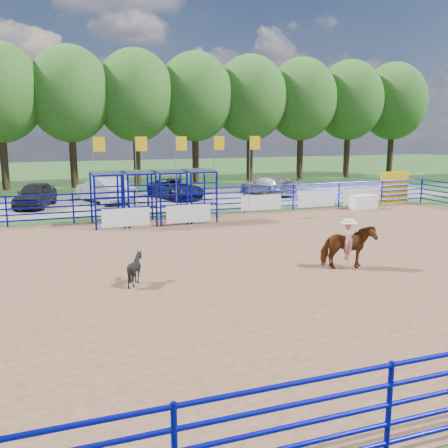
# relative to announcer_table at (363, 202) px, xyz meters

# --- Properties ---
(ground) EXTENTS (120.00, 120.00, 0.00)m
(ground) POSITION_rel_announcer_table_xyz_m (-9.99, -8.97, -0.42)
(ground) COLOR #305622
(ground) RESTS_ON ground
(arena_dirt) EXTENTS (30.00, 20.00, 0.02)m
(arena_dirt) POSITION_rel_announcer_table_xyz_m (-9.99, -8.97, -0.41)
(arena_dirt) COLOR brown
(arena_dirt) RESTS_ON ground
(gravel_strip) EXTENTS (40.00, 10.00, 0.01)m
(gravel_strip) POSITION_rel_announcer_table_xyz_m (-9.99, 8.03, -0.42)
(gravel_strip) COLOR slate
(gravel_strip) RESTS_ON ground
(announcer_table) EXTENTS (1.52, 0.75, 0.80)m
(announcer_table) POSITION_rel_announcer_table_xyz_m (0.00, 0.00, 0.00)
(announcer_table) COLOR white
(announcer_table) RESTS_ON arena_dirt
(horse_and_rider) EXTENTS (1.85, 1.08, 2.29)m
(horse_and_rider) POSITION_rel_announcer_table_xyz_m (-7.99, -10.45, 0.42)
(horse_and_rider) COLOR brown
(horse_and_rider) RESTS_ON arena_dirt
(calf) EXTENTS (1.06, 1.00, 0.94)m
(calf) POSITION_rel_announcer_table_xyz_m (-14.85, -9.72, 0.07)
(calf) COLOR black
(calf) RESTS_ON arena_dirt
(car_a) EXTENTS (2.82, 4.61, 1.47)m
(car_a) POSITION_rel_announcer_table_xyz_m (-17.80, 7.24, 0.32)
(car_a) COLOR black
(car_a) RESTS_ON gravel_strip
(car_b) EXTENTS (3.27, 5.14, 1.60)m
(car_b) POSITION_rel_announcer_table_xyz_m (-13.76, 7.78, 0.39)
(car_b) COLOR #9C9EA5
(car_b) RESTS_ON gravel_strip
(car_c) EXTENTS (3.31, 5.13, 1.32)m
(car_c) POSITION_rel_announcer_table_xyz_m (-9.07, 8.00, 0.25)
(car_c) COLOR black
(car_c) RESTS_ON gravel_strip
(car_d) EXTENTS (3.25, 4.90, 1.32)m
(car_d) POSITION_rel_announcer_table_xyz_m (-2.55, 7.67, 0.25)
(car_d) COLOR slate
(car_d) RESTS_ON gravel_strip
(perimeter_fence) EXTENTS (30.10, 20.10, 1.50)m
(perimeter_fence) POSITION_rel_announcer_table_xyz_m (-9.99, -8.97, 0.33)
(perimeter_fence) COLOR #060894
(perimeter_fence) RESTS_ON ground
(chute_assembly) EXTENTS (19.32, 2.41, 4.20)m
(chute_assembly) POSITION_rel_announcer_table_xyz_m (-11.89, -0.13, 0.84)
(chute_assembly) COLOR #060894
(chute_assembly) RESTS_ON ground
(treeline) EXTENTS (56.40, 6.40, 11.24)m
(treeline) POSITION_rel_announcer_table_xyz_m (-9.99, 17.03, 7.11)
(treeline) COLOR #3F2B19
(treeline) RESTS_ON ground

